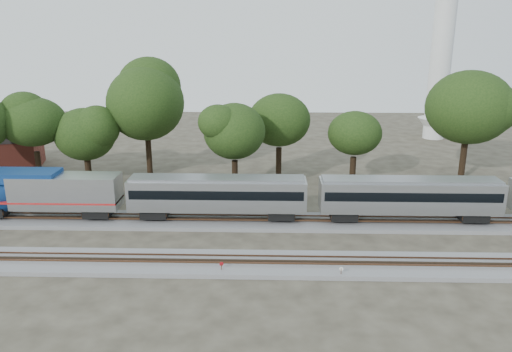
{
  "coord_description": "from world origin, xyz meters",
  "views": [
    {
      "loc": [
        5.15,
        -43.74,
        20.05
      ],
      "look_at": [
        3.77,
        5.0,
        5.6
      ],
      "focal_mm": 35.0,
      "sensor_mm": 36.0,
      "label": 1
    }
  ],
  "objects": [
    {
      "name": "tree_7",
      "position": [
        31.61,
        23.06,
        9.99
      ],
      "size": [
        10.16,
        10.16,
        14.33
      ],
      "color": "black",
      "rests_on": "ground"
    },
    {
      "name": "tree_2",
      "position": [
        -19.03,
        19.54,
        6.75
      ],
      "size": [
        6.89,
        6.89,
        9.71
      ],
      "color": "black",
      "rests_on": "ground"
    },
    {
      "name": "tree_3",
      "position": [
        -11.66,
        23.16,
        10.32
      ],
      "size": [
        10.5,
        10.5,
        14.81
      ],
      "color": "black",
      "rests_on": "ground"
    },
    {
      "name": "tree_6",
      "position": [
        16.2,
        20.34,
        6.96
      ],
      "size": [
        7.1,
        7.1,
        10.01
      ],
      "color": "black",
      "rests_on": "ground"
    },
    {
      "name": "ground",
      "position": [
        0.0,
        0.0,
        0.0
      ],
      "size": [
        160.0,
        160.0,
        0.0
      ],
      "primitive_type": "plane",
      "color": "#383328",
      "rests_on": "ground"
    },
    {
      "name": "train",
      "position": [
        29.97,
        6.0,
        3.39
      ],
      "size": [
        116.94,
        3.35,
        4.93
      ],
      "color": "#ABAEB3",
      "rests_on": "ground"
    },
    {
      "name": "switch_stand_white",
      "position": [
        11.18,
        -6.04,
        0.66
      ],
      "size": [
        0.32,
        0.15,
        1.03
      ],
      "rotation": [
        0.0,
        0.0,
        -0.38
      ],
      "color": "#512D19",
      "rests_on": "ground"
    },
    {
      "name": "track_near",
      "position": [
        0.0,
        -4.0,
        0.21
      ],
      "size": [
        160.0,
        5.0,
        0.73
      ],
      "color": "slate",
      "rests_on": "ground"
    },
    {
      "name": "tree_1",
      "position": [
        -25.28,
        18.73,
        8.53
      ],
      "size": [
        8.69,
        8.69,
        12.25
      ],
      "color": "black",
      "rests_on": "ground"
    },
    {
      "name": "tree_4",
      "position": [
        0.81,
        16.06,
        7.99
      ],
      "size": [
        8.14,
        8.14,
        11.47
      ],
      "color": "black",
      "rests_on": "ground"
    },
    {
      "name": "switch_lever",
      "position": [
        7.05,
        -5.46,
        0.15
      ],
      "size": [
        0.54,
        0.37,
        0.3
      ],
      "primitive_type": "cube",
      "rotation": [
        0.0,
        0.0,
        0.15
      ],
      "color": "#512D19",
      "rests_on": "ground"
    },
    {
      "name": "switch_stand_red",
      "position": [
        1.14,
        -5.52,
        0.7
      ],
      "size": [
        0.33,
        0.17,
        1.09
      ],
      "rotation": [
        0.0,
        0.0,
        0.41
      ],
      "color": "#512D19",
      "rests_on": "ground"
    },
    {
      "name": "tree_5",
      "position": [
        6.4,
        22.58,
        8.23
      ],
      "size": [
        8.38,
        8.38,
        11.81
      ],
      "color": "black",
      "rests_on": "ground"
    },
    {
      "name": "track_far",
      "position": [
        0.0,
        6.0,
        0.21
      ],
      "size": [
        160.0,
        5.0,
        0.73
      ],
      "color": "slate",
      "rests_on": "ground"
    }
  ]
}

